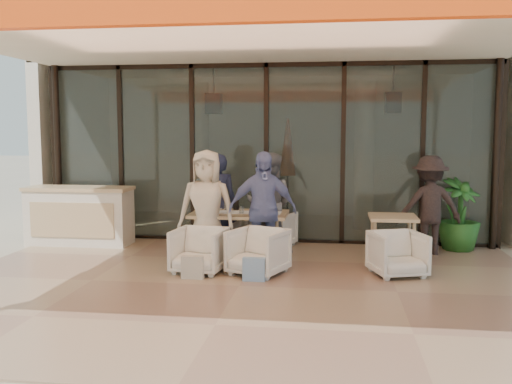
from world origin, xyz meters
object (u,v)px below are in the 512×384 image
at_px(chair_far_left, 225,227).
at_px(diner_navy, 219,203).
at_px(dining_table, 239,216).
at_px(side_chair, 398,252).
at_px(chair_far_right, 272,228).
at_px(diner_grey, 269,204).
at_px(potted_palm, 459,215).
at_px(host_counter, 79,216).
at_px(diner_periwinkle, 262,210).
at_px(chair_near_right, 258,250).
at_px(standing_woman, 429,206).
at_px(diner_cream, 207,208).
at_px(chair_near_left, 199,248).
at_px(side_table, 393,223).

distance_m(chair_far_left, diner_navy, 0.69).
height_order(dining_table, chair_far_left, dining_table).
xyz_separation_m(diner_navy, side_chair, (2.77, -1.22, -0.47)).
bearing_deg(chair_far_left, chair_far_right, 177.39).
bearing_deg(diner_navy, chair_far_left, -91.85).
relative_size(diner_grey, potted_palm, 1.35).
distance_m(host_counter, chair_far_left, 2.57).
distance_m(diner_periwinkle, side_chair, 2.02).
bearing_deg(diner_navy, dining_table, 131.05).
xyz_separation_m(dining_table, potted_palm, (3.55, 1.09, -0.07)).
height_order(chair_far_left, chair_far_right, chair_far_right).
bearing_deg(potted_palm, chair_near_right, -146.75).
bearing_deg(side_chair, dining_table, 143.42).
xyz_separation_m(host_counter, chair_far_left, (2.55, 0.27, -0.19)).
bearing_deg(chair_near_right, standing_woman, 54.02).
distance_m(chair_near_right, potted_palm, 3.75).
relative_size(diner_cream, diner_periwinkle, 1.01).
relative_size(host_counter, diner_grey, 1.11).
height_order(host_counter, diner_grey, diner_grey).
height_order(host_counter, chair_near_left, host_counter).
bearing_deg(dining_table, side_chair, -18.25).
distance_m(diner_cream, diner_periwinkle, 0.84).
xyz_separation_m(dining_table, side_table, (2.36, -0.03, -0.05)).
distance_m(chair_near_left, diner_periwinkle, 1.10).
distance_m(diner_grey, standing_woman, 2.59).
xyz_separation_m(chair_far_left, standing_woman, (3.41, -0.25, 0.47)).
bearing_deg(diner_periwinkle, side_chair, -24.34).
xyz_separation_m(chair_far_right, side_chair, (1.93, -1.72, -0.00)).
bearing_deg(diner_grey, side_chair, 159.02).
bearing_deg(standing_woman, side_table, 38.88).
xyz_separation_m(chair_far_right, diner_cream, (-0.84, -1.40, 0.52)).
distance_m(host_counter, chair_near_left, 3.03).
relative_size(dining_table, diner_navy, 0.91).
bearing_deg(dining_table, side_table, -0.66).
height_order(diner_grey, side_chair, diner_grey).
bearing_deg(side_table, diner_navy, 170.37).
bearing_deg(diner_cream, diner_periwinkle, 1.31).
bearing_deg(host_counter, diner_grey, -3.92).
xyz_separation_m(diner_periwinkle, side_chair, (1.93, -0.32, -0.51)).
relative_size(chair_far_right, chair_near_right, 0.96).
distance_m(chair_far_left, diner_periwinkle, 1.71).
xyz_separation_m(chair_far_left, side_chair, (2.77, -1.72, 0.00)).
height_order(chair_far_right, diner_periwinkle, diner_periwinkle).
distance_m(dining_table, chair_far_right, 1.09).
distance_m(diner_periwinkle, standing_woman, 2.82).
xyz_separation_m(chair_far_left, diner_grey, (0.84, -0.50, 0.49)).
xyz_separation_m(host_counter, chair_near_left, (2.55, -1.63, -0.17)).
bearing_deg(diner_periwinkle, diner_navy, 118.10).
height_order(host_counter, chair_far_left, host_counter).
bearing_deg(potted_palm, chair_far_left, -177.85).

